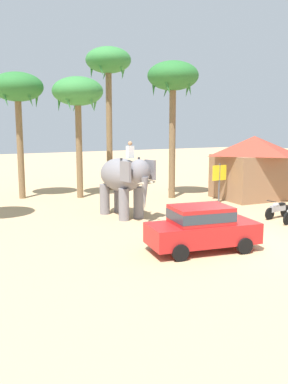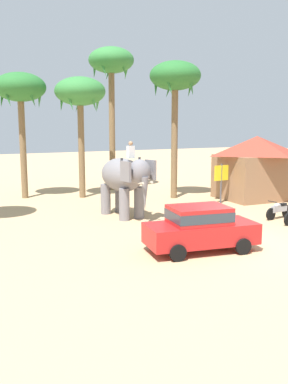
# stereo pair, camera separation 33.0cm
# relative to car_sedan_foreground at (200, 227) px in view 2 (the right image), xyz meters

# --- Properties ---
(ground_plane) EXTENTS (120.00, 120.00, 0.00)m
(ground_plane) POSITION_rel_car_sedan_foreground_xyz_m (1.56, -0.28, -0.93)
(ground_plane) COLOR tan
(car_sedan_foreground) EXTENTS (4.35, 2.47, 1.70)m
(car_sedan_foreground) POSITION_rel_car_sedan_foreground_xyz_m (0.00, 0.00, 0.00)
(car_sedan_foreground) COLOR red
(car_sedan_foreground) RESTS_ON ground
(elephant_with_mahout) EXTENTS (1.91, 3.95, 3.88)m
(elephant_with_mahout) POSITION_rel_car_sedan_foreground_xyz_m (0.16, 6.61, 1.06)
(elephant_with_mahout) COLOR slate
(elephant_with_mahout) RESTS_ON ground
(motorcycle_far_in_row) EXTENTS (1.80, 0.55, 0.94)m
(motorcycle_far_in_row) POSITION_rel_car_sedan_foreground_xyz_m (6.74, 2.45, -0.46)
(motorcycle_far_in_row) COLOR black
(motorcycle_far_in_row) RESTS_ON ground
(palm_tree_behind_elephant) EXTENTS (3.20, 3.20, 7.92)m
(palm_tree_behind_elephant) POSITION_rel_car_sedan_foreground_xyz_m (-2.99, 14.81, 5.87)
(palm_tree_behind_elephant) COLOR brown
(palm_tree_behind_elephant) RESTS_ON ground
(palm_tree_near_hut) EXTENTS (3.20, 3.20, 7.68)m
(palm_tree_near_hut) POSITION_rel_car_sedan_foreground_xyz_m (0.35, 13.19, 5.65)
(palm_tree_near_hut) COLOR brown
(palm_tree_near_hut) RESTS_ON ground
(palm_tree_left_of_road) EXTENTS (3.20, 3.20, 10.10)m
(palm_tree_left_of_road) POSITION_rel_car_sedan_foreground_xyz_m (3.52, 15.34, 7.88)
(palm_tree_left_of_road) COLOR brown
(palm_tree_left_of_road) RESTS_ON ground
(palm_tree_far_back) EXTENTS (3.20, 3.20, 8.62)m
(palm_tree_far_back) POSITION_rel_car_sedan_foreground_xyz_m (5.49, 10.15, 6.52)
(palm_tree_far_back) COLOR brown
(palm_tree_far_back) RESTS_ON ground
(roadside_hut) EXTENTS (5.38, 4.66, 4.00)m
(roadside_hut) POSITION_rel_car_sedan_foreground_xyz_m (9.93, 7.40, 1.20)
(roadside_hut) COLOR #8C6647
(roadside_hut) RESTS_ON ground
(signboard_yellow) EXTENTS (1.00, 0.10, 2.40)m
(signboard_yellow) POSITION_rel_car_sedan_foreground_xyz_m (6.87, 7.11, 0.76)
(signboard_yellow) COLOR #4C4C51
(signboard_yellow) RESTS_ON ground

